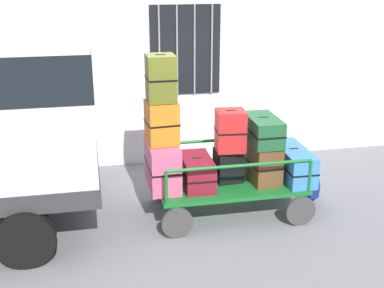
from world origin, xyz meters
name	(u,v)px	position (x,y,z in m)	size (l,w,h in m)	color
ground_plane	(215,214)	(0.00, 0.00, 0.00)	(40.00, 40.00, 0.00)	slate
building_wall	(183,19)	(0.00, 2.35, 2.50)	(12.00, 0.38, 5.00)	silver
luggage_cart	(229,187)	(0.21, 0.04, 0.38)	(2.11, 1.23, 0.47)	#146023
cart_railing	(229,157)	(0.21, 0.04, 0.84)	(1.99, 1.10, 0.47)	#146023
suitcase_left_bottom	(163,165)	(-0.72, 0.08, 0.78)	(0.41, 0.83, 0.64)	#CC4C72
suitcase_left_middle	(162,122)	(-0.72, 0.07, 1.39)	(0.44, 0.46, 0.58)	orange
suitcase_left_top	(161,78)	(-0.72, 0.08, 1.98)	(0.38, 0.41, 0.61)	#4C5119
suitcase_midleft_bottom	(197,172)	(-0.26, 0.02, 0.67)	(0.42, 0.79, 0.40)	maroon
suitcase_center_bottom	(228,165)	(0.21, 0.08, 0.70)	(0.41, 0.36, 0.48)	black
suitcase_center_middle	(230,131)	(0.21, 0.03, 1.23)	(0.42, 0.40, 0.57)	#B21E1E
suitcase_midright_bottom	(261,161)	(0.68, 0.04, 0.74)	(0.41, 0.76, 0.56)	brown
suitcase_midright_middle	(263,130)	(0.68, 0.03, 1.21)	(0.40, 0.77, 0.37)	#194C28
suitcase_right_bottom	(293,163)	(1.15, 0.01, 0.69)	(0.40, 1.00, 0.44)	#3372C6
backpack	(312,188)	(1.51, 0.11, 0.22)	(0.27, 0.22, 0.44)	navy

